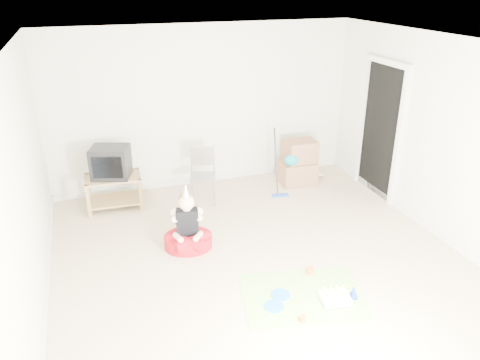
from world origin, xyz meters
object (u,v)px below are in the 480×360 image
object	(u,v)px
seated_woman	(188,234)
crt_tv	(111,162)
birthday_cake	(335,299)
folding_chair	(203,177)
tv_stand	(114,189)
cardboard_boxes	(298,163)

from	to	relation	value
seated_woman	crt_tv	bearing A→B (deg)	118.14
crt_tv	birthday_cake	world-z (taller)	crt_tv
folding_chair	tv_stand	bearing A→B (deg)	169.48
crt_tv	cardboard_boxes	distance (m)	3.05
tv_stand	crt_tv	bearing A→B (deg)	-90.00
crt_tv	seated_woman	distance (m)	1.77
tv_stand	crt_tv	distance (m)	0.44
seated_woman	cardboard_boxes	bearing A→B (deg)	32.77
cardboard_boxes	folding_chair	bearing A→B (deg)	-173.37
folding_chair	cardboard_boxes	world-z (taller)	folding_chair
birthday_cake	folding_chair	bearing A→B (deg)	104.17
folding_chair	birthday_cake	size ratio (longest dim) A/B	2.53
folding_chair	crt_tv	bearing A→B (deg)	169.48
tv_stand	cardboard_boxes	xyz separation A→B (m)	(3.02, -0.05, 0.06)
folding_chair	seated_woman	xyz separation A→B (m)	(-0.53, -1.24, -0.22)
tv_stand	birthday_cake	size ratio (longest dim) A/B	2.44
folding_chair	cardboard_boxes	size ratio (longest dim) A/B	1.17
seated_woman	tv_stand	bearing A→B (deg)	118.14
tv_stand	cardboard_boxes	distance (m)	3.02
tv_stand	folding_chair	size ratio (longest dim) A/B	0.97
crt_tv	birthday_cake	size ratio (longest dim) A/B	1.56
tv_stand	birthday_cake	distance (m)	3.71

